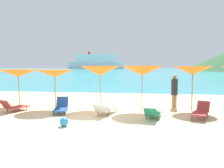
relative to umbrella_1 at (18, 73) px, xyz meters
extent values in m
cube|color=beige|center=(4.84, 7.68, -2.03)|extent=(50.00, 100.00, 0.30)
cube|color=#2DADBC|center=(4.84, 227.00, -1.87)|extent=(650.00, 440.00, 0.02)
cylinder|color=#9E7F59|center=(0.00, 0.00, -0.89)|extent=(0.05, 0.05, 1.99)
cone|color=orange|center=(0.00, 0.00, 0.00)|extent=(2.40, 2.40, 0.42)
sphere|color=#9E7F59|center=(0.00, 0.00, 0.14)|extent=(0.07, 0.07, 0.07)
cylinder|color=#9E7F59|center=(2.34, -0.42, -0.89)|extent=(0.05, 0.05, 1.98)
cone|color=orange|center=(2.34, -0.42, 0.01)|extent=(2.07, 2.07, 0.39)
sphere|color=#9E7F59|center=(2.34, -0.42, 0.13)|extent=(0.07, 0.07, 0.07)
cylinder|color=#9E7F59|center=(4.74, -0.06, -0.80)|extent=(0.04, 0.04, 2.15)
cone|color=orange|center=(4.74, -0.06, 0.15)|extent=(2.30, 2.30, 0.51)
sphere|color=#9E7F59|center=(4.74, -0.06, 0.31)|extent=(0.07, 0.07, 0.07)
cylinder|color=#9E7F59|center=(6.96, -0.36, -0.80)|extent=(0.04, 0.04, 2.16)
cone|color=orange|center=(6.96, -0.36, 0.16)|extent=(2.19, 2.19, 0.49)
sphere|color=#9E7F59|center=(6.96, -0.36, 0.32)|extent=(0.07, 0.07, 0.07)
cylinder|color=#9E7F59|center=(9.55, 0.22, -0.80)|extent=(0.06, 0.06, 2.16)
cone|color=orange|center=(9.55, 0.22, 0.17)|extent=(1.94, 1.94, 0.44)
sphere|color=#9E7F59|center=(9.55, 0.22, 0.31)|extent=(0.07, 0.07, 0.07)
cube|color=white|center=(5.33, -1.36, -1.67)|extent=(0.88, 1.39, 0.05)
cube|color=white|center=(5.12, -2.17, -1.48)|extent=(0.63, 0.54, 0.43)
cylinder|color=#333338|center=(5.67, -1.02, -1.79)|extent=(0.04, 0.04, 0.18)
cylinder|color=#333338|center=(5.20, -0.90, -1.79)|extent=(0.04, 0.04, 0.18)
cylinder|color=#333338|center=(5.44, -1.89, -1.79)|extent=(0.04, 0.04, 0.18)
cylinder|color=#333338|center=(4.97, -1.77, -1.79)|extent=(0.04, 0.04, 0.18)
cube|color=#1E478C|center=(3.13, -1.73, -1.68)|extent=(0.81, 1.13, 0.05)
cube|color=#1E478C|center=(2.99, -1.07, -1.42)|extent=(0.64, 0.48, 0.53)
cylinder|color=#333338|center=(2.95, -2.09, -1.79)|extent=(0.04, 0.04, 0.18)
cylinder|color=#333338|center=(3.45, -1.98, -1.79)|extent=(0.04, 0.04, 0.18)
cylinder|color=#333338|center=(2.79, -1.39, -1.79)|extent=(0.04, 0.04, 0.18)
cylinder|color=#333338|center=(3.29, -1.28, -1.79)|extent=(0.04, 0.04, 0.18)
cube|color=#A53333|center=(9.44, -1.91, -1.62)|extent=(1.01, 1.33, 0.05)
cube|color=#A53333|center=(9.74, -1.24, -1.42)|extent=(0.62, 0.51, 0.43)
cylinder|color=#333338|center=(9.07, -2.16, -1.76)|extent=(0.04, 0.04, 0.24)
cylinder|color=#333338|center=(9.50, -2.36, -1.76)|extent=(0.04, 0.04, 0.24)
cylinder|color=#333338|center=(9.41, -1.40, -1.76)|extent=(0.04, 0.04, 0.24)
cylinder|color=#333338|center=(9.85, -1.59, -1.76)|extent=(0.04, 0.04, 0.24)
cube|color=#A53333|center=(0.71, -1.34, -1.68)|extent=(0.92, 1.17, 0.05)
cube|color=#A53333|center=(0.49, -1.98, -1.46)|extent=(0.68, 0.56, 0.48)
cylinder|color=#333338|center=(1.06, -1.14, -1.79)|extent=(0.04, 0.04, 0.17)
cylinder|color=#333338|center=(0.57, -0.96, -1.79)|extent=(0.04, 0.04, 0.17)
cylinder|color=#333338|center=(0.83, -1.81, -1.79)|extent=(0.04, 0.04, 0.17)
cylinder|color=#333338|center=(0.33, -1.63, -1.79)|extent=(0.04, 0.04, 0.17)
cube|color=#268C66|center=(7.50, -1.86, -1.69)|extent=(0.77, 1.20, 0.05)
cube|color=#268C66|center=(7.34, -2.61, -1.51)|extent=(0.61, 0.55, 0.41)
cylinder|color=#333338|center=(7.80, -1.57, -1.80)|extent=(0.04, 0.04, 0.16)
cylinder|color=#333338|center=(7.34, -1.48, -1.80)|extent=(0.04, 0.04, 0.16)
cylinder|color=#333338|center=(7.64, -2.33, -1.80)|extent=(0.04, 0.04, 0.16)
cylinder|color=#333338|center=(7.18, -2.24, -1.80)|extent=(0.04, 0.04, 0.16)
cylinder|color=#A3704C|center=(8.72, 0.77, -1.54)|extent=(0.26, 0.26, 0.68)
cylinder|color=#26262D|center=(8.72, 0.77, -0.75)|extent=(0.35, 0.35, 0.89)
sphere|color=#A3704C|center=(8.72, 0.77, -0.21)|extent=(0.22, 0.22, 0.22)
sphere|color=#3399D8|center=(4.09, -3.83, -1.70)|extent=(0.35, 0.35, 0.35)
cube|color=white|center=(-46.06, 233.68, 1.91)|extent=(62.42, 20.83, 7.54)
cube|color=white|center=(-46.06, 233.68, 9.99)|extent=(46.94, 16.20, 8.61)
cylinder|color=red|center=(-53.65, 232.12, 15.79)|extent=(2.98, 2.98, 3.00)
camera|label=1|loc=(7.03, -11.66, 0.36)|focal=35.45mm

